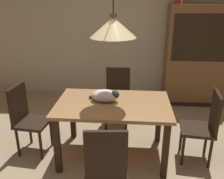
{
  "coord_description": "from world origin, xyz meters",
  "views": [
    {
      "loc": [
        0.26,
        -2.3,
        1.99
      ],
      "look_at": [
        0.02,
        0.66,
        0.85
      ],
      "focal_mm": 39.54,
      "sensor_mm": 36.0,
      "label": 1
    }
  ],
  "objects_px": {
    "dining_table": "(113,110)",
    "hutch_bookcase": "(195,58)",
    "chair_left_side": "(27,116)",
    "chair_far_back": "(117,94)",
    "pendant_lamp": "(113,27)",
    "cat_sleeping": "(106,96)",
    "chair_near_front": "(106,165)",
    "chair_right_side": "(205,124)"
  },
  "relations": [
    {
      "from": "chair_far_back",
      "to": "chair_left_side",
      "type": "bearing_deg",
      "value": -142.41
    },
    {
      "from": "chair_far_back",
      "to": "cat_sleeping",
      "type": "relative_size",
      "value": 2.38
    },
    {
      "from": "dining_table",
      "to": "hutch_bookcase",
      "type": "bearing_deg",
      "value": 53.02
    },
    {
      "from": "cat_sleeping",
      "to": "pendant_lamp",
      "type": "relative_size",
      "value": 0.3
    },
    {
      "from": "hutch_bookcase",
      "to": "chair_right_side",
      "type": "bearing_deg",
      "value": -98.25
    },
    {
      "from": "dining_table",
      "to": "pendant_lamp",
      "type": "relative_size",
      "value": 1.08
    },
    {
      "from": "hutch_bookcase",
      "to": "chair_near_front",
      "type": "bearing_deg",
      "value": -116.98
    },
    {
      "from": "chair_left_side",
      "to": "cat_sleeping",
      "type": "relative_size",
      "value": 2.38
    },
    {
      "from": "chair_right_side",
      "to": "chair_far_back",
      "type": "height_order",
      "value": "same"
    },
    {
      "from": "cat_sleeping",
      "to": "hutch_bookcase",
      "type": "height_order",
      "value": "hutch_bookcase"
    },
    {
      "from": "chair_far_back",
      "to": "pendant_lamp",
      "type": "bearing_deg",
      "value": -90.13
    },
    {
      "from": "cat_sleeping",
      "to": "dining_table",
      "type": "bearing_deg",
      "value": -25.58
    },
    {
      "from": "chair_left_side",
      "to": "cat_sleeping",
      "type": "distance_m",
      "value": 1.08
    },
    {
      "from": "chair_left_side",
      "to": "chair_far_back",
      "type": "distance_m",
      "value": 1.43
    },
    {
      "from": "chair_near_front",
      "to": "pendant_lamp",
      "type": "relative_size",
      "value": 0.72
    },
    {
      "from": "chair_left_side",
      "to": "pendant_lamp",
      "type": "relative_size",
      "value": 0.72
    },
    {
      "from": "chair_right_side",
      "to": "chair_far_back",
      "type": "distance_m",
      "value": 1.43
    },
    {
      "from": "chair_right_side",
      "to": "chair_left_side",
      "type": "relative_size",
      "value": 1.0
    },
    {
      "from": "chair_left_side",
      "to": "hutch_bookcase",
      "type": "relative_size",
      "value": 0.5
    },
    {
      "from": "cat_sleeping",
      "to": "chair_near_front",
      "type": "bearing_deg",
      "value": -83.66
    },
    {
      "from": "chair_near_front",
      "to": "cat_sleeping",
      "type": "relative_size",
      "value": 2.38
    },
    {
      "from": "dining_table",
      "to": "chair_far_back",
      "type": "distance_m",
      "value": 0.89
    },
    {
      "from": "chair_far_back",
      "to": "pendant_lamp",
      "type": "relative_size",
      "value": 0.72
    },
    {
      "from": "chair_right_side",
      "to": "chair_far_back",
      "type": "bearing_deg",
      "value": 141.77
    },
    {
      "from": "chair_left_side",
      "to": "dining_table",
      "type": "bearing_deg",
      "value": -0.44
    },
    {
      "from": "chair_right_side",
      "to": "pendant_lamp",
      "type": "xyz_separation_m",
      "value": [
        -1.13,
        0.01,
        1.15
      ]
    },
    {
      "from": "chair_near_front",
      "to": "hutch_bookcase",
      "type": "distance_m",
      "value": 3.09
    },
    {
      "from": "chair_far_back",
      "to": "cat_sleeping",
      "type": "distance_m",
      "value": 0.9
    },
    {
      "from": "dining_table",
      "to": "hutch_bookcase",
      "type": "distance_m",
      "value": 2.34
    },
    {
      "from": "chair_right_side",
      "to": "chair_near_front",
      "type": "relative_size",
      "value": 1.0
    },
    {
      "from": "dining_table",
      "to": "chair_left_side",
      "type": "relative_size",
      "value": 1.51
    },
    {
      "from": "cat_sleeping",
      "to": "chair_left_side",
      "type": "bearing_deg",
      "value": -177.91
    },
    {
      "from": "dining_table",
      "to": "pendant_lamp",
      "type": "xyz_separation_m",
      "value": [
        0.0,
        0.0,
        1.01
      ]
    },
    {
      "from": "dining_table",
      "to": "chair_near_front",
      "type": "height_order",
      "value": "chair_near_front"
    },
    {
      "from": "dining_table",
      "to": "pendant_lamp",
      "type": "height_order",
      "value": "pendant_lamp"
    },
    {
      "from": "dining_table",
      "to": "chair_far_back",
      "type": "xyz_separation_m",
      "value": [
        0.0,
        0.88,
        -0.14
      ]
    },
    {
      "from": "chair_near_front",
      "to": "pendant_lamp",
      "type": "xyz_separation_m",
      "value": [
        -0.01,
        0.88,
        1.15
      ]
    },
    {
      "from": "hutch_bookcase",
      "to": "chair_left_side",
      "type": "bearing_deg",
      "value": -143.81
    },
    {
      "from": "chair_far_back",
      "to": "chair_right_side",
      "type": "bearing_deg",
      "value": -38.23
    },
    {
      "from": "chair_near_front",
      "to": "hutch_bookcase",
      "type": "height_order",
      "value": "hutch_bookcase"
    },
    {
      "from": "dining_table",
      "to": "pendant_lamp",
      "type": "distance_m",
      "value": 1.01
    },
    {
      "from": "dining_table",
      "to": "chair_right_side",
      "type": "height_order",
      "value": "chair_right_side"
    }
  ]
}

